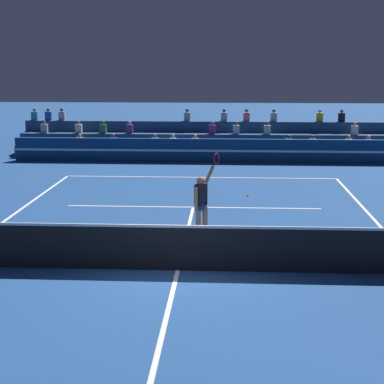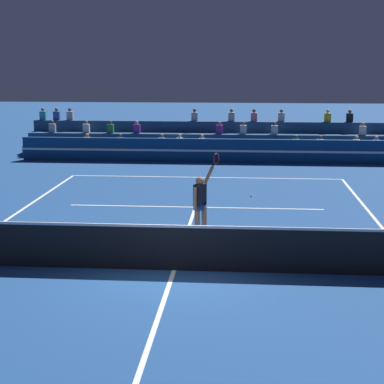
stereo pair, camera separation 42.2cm
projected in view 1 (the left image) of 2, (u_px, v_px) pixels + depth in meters
name	position (u px, v px, depth m)	size (l,w,h in m)	color
ground_plane	(178.00, 270.00, 14.52)	(120.00, 120.00, 0.00)	navy
court_lines	(178.00, 270.00, 14.52)	(11.10, 23.90, 0.01)	white
tennis_net	(178.00, 247.00, 14.42)	(12.00, 0.10, 1.10)	black
sponsor_banner_wall	(204.00, 150.00, 30.07)	(18.00, 0.26, 1.10)	navy
bleacher_stand	(206.00, 142.00, 32.53)	(18.72, 2.85, 2.28)	navy
tennis_player	(202.00, 204.00, 16.80)	(0.74, 1.21, 2.30)	#9E7051
tennis_ball	(248.00, 195.00, 22.47)	(0.07, 0.07, 0.07)	#C6DB33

